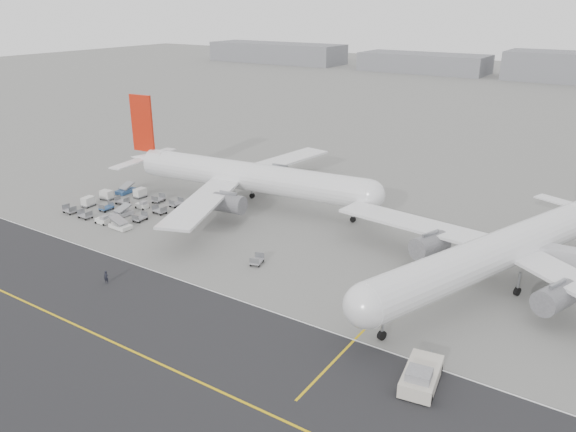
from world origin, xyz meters
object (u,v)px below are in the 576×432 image
Objects in this scene: pushback_tug at (421,376)px; airliner_b at (500,251)px; airliner_a at (244,176)px; ground_crew_a at (106,277)px.

airliner_b is at bearing 79.55° from pushback_tug.
airliner_a reaches higher than pushback_tug.
airliner_a is 50.66m from airliner_b.
pushback_tug is 45.09m from ground_crew_a.
pushback_tug reaches higher than ground_crew_a.
airliner_b reaches higher than pushback_tug.
pushback_tug is at bearing -71.49° from airliner_b.
ground_crew_a is at bearing 175.00° from pushback_tug.
airliner_b reaches higher than ground_crew_a.
airliner_b is 5.68× the size of pushback_tug.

